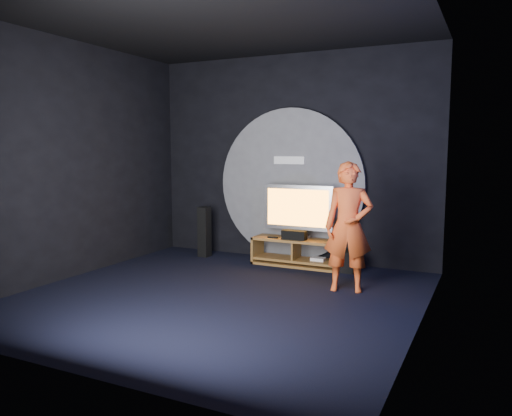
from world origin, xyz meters
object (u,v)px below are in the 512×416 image
(player, at_px, (349,227))
(media_console, at_px, (297,254))
(tower_speaker_right, at_px, (346,241))
(subwoofer, at_px, (346,261))
(tv, at_px, (298,209))
(tower_speaker_left, at_px, (204,232))

(player, bearing_deg, media_console, 124.03)
(tower_speaker_right, bearing_deg, subwoofer, -73.72)
(tv, distance_m, tower_speaker_left, 1.80)
(tower_speaker_right, xyz_separation_m, player, (0.37, -1.25, 0.43))
(tv, relative_size, player, 0.68)
(media_console, distance_m, tv, 0.74)
(media_console, xyz_separation_m, tower_speaker_left, (-1.74, -0.04, 0.25))
(tower_speaker_left, distance_m, subwoofer, 2.60)
(media_console, bearing_deg, tower_speaker_right, 14.57)
(tower_speaker_right, distance_m, player, 1.37)
(tower_speaker_left, bearing_deg, media_console, 1.41)
(subwoofer, bearing_deg, tower_speaker_right, 106.28)
(tv, height_order, player, player)
(media_console, xyz_separation_m, player, (1.14, -1.05, 0.68))
(media_console, height_order, subwoofer, media_console)
(tower_speaker_left, bearing_deg, tower_speaker_right, 5.54)
(tower_speaker_left, distance_m, player, 3.08)
(tower_speaker_right, height_order, subwoofer, tower_speaker_right)
(media_console, bearing_deg, player, -42.55)
(media_console, relative_size, tower_speaker_right, 1.63)
(subwoofer, bearing_deg, tv, 172.90)
(media_console, relative_size, player, 0.83)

